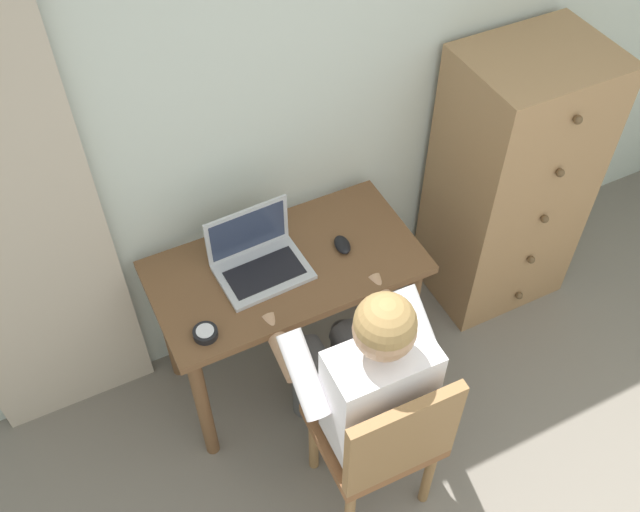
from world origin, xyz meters
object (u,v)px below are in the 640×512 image
object	(u,v)px
dresser	(510,183)
person_seated	(362,371)
desk_clock	(205,333)
chair	(383,438)
computer_mouse	(342,245)
desk	(287,285)
laptop	(258,258)

from	to	relation	value
dresser	person_seated	world-z (taller)	dresser
desk_clock	chair	bearing A→B (deg)	-49.96
person_seated	computer_mouse	size ratio (longest dim) A/B	12.01
desk	desk_clock	xyz separation A→B (m)	(-0.40, -0.18, 0.14)
desk	laptop	size ratio (longest dim) A/B	3.00
person_seated	computer_mouse	bearing A→B (deg)	69.94
computer_mouse	desk_clock	xyz separation A→B (m)	(-0.63, -0.16, -0.00)
desk	computer_mouse	xyz separation A→B (m)	(0.24, -0.02, 0.14)
desk	chair	bearing A→B (deg)	-85.95
person_seated	computer_mouse	xyz separation A→B (m)	(0.18, 0.51, 0.08)
computer_mouse	desk_clock	distance (m)	0.65
desk	computer_mouse	distance (m)	0.28
person_seated	dresser	bearing A→B (deg)	28.41
chair	laptop	distance (m)	0.81
desk	person_seated	distance (m)	0.53
chair	laptop	size ratio (longest dim) A/B	2.51
person_seated	laptop	bearing A→B (deg)	105.04
computer_mouse	dresser	bearing A→B (deg)	12.99
person_seated	desk_clock	bearing A→B (deg)	142.29
desk	person_seated	world-z (taller)	person_seated
laptop	desk_clock	bearing A→B (deg)	-144.26
person_seated	computer_mouse	distance (m)	0.54
desk_clock	desk	bearing A→B (deg)	24.37
dresser	chair	bearing A→B (deg)	-144.62
dresser	desk_clock	world-z (taller)	dresser
desk	laptop	xyz separation A→B (m)	(-0.10, 0.04, 0.18)
chair	person_seated	world-z (taller)	person_seated
desk	laptop	distance (m)	0.21
dresser	person_seated	bearing A→B (deg)	-151.59
desk	chair	size ratio (longest dim) A/B	1.19
computer_mouse	laptop	bearing A→B (deg)	179.08
chair	person_seated	size ratio (longest dim) A/B	0.74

